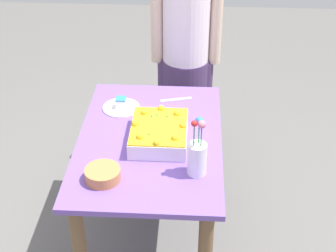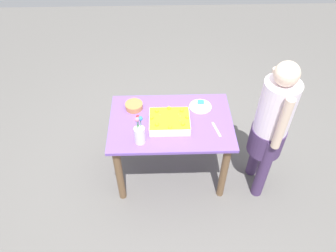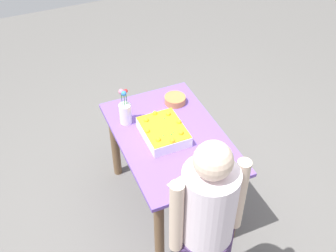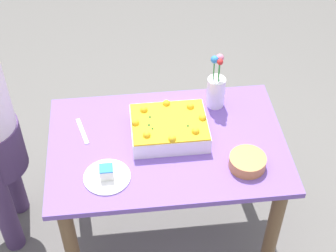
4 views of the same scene
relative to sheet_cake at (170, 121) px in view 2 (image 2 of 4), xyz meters
name	(u,v)px [view 2 (image 2 of 4)]	position (x,y,z in m)	size (l,w,h in m)	color
ground_plane	(170,171)	(0.01, 0.05, -0.80)	(8.00, 8.00, 0.00)	#605E5A
dining_table	(171,132)	(0.01, 0.05, -0.20)	(1.13, 0.75, 0.76)	#714FAD
sheet_cake	(170,121)	(0.00, 0.00, 0.00)	(0.36, 0.29, 0.11)	white
serving_plate_with_slice	(201,106)	(0.31, 0.24, -0.03)	(0.21, 0.21, 0.07)	white
cake_knife	(216,129)	(0.42, -0.07, -0.05)	(0.19, 0.02, 0.00)	silver
flower_vase	(140,134)	(-0.26, -0.20, 0.05)	(0.09, 0.09, 0.30)	white
fruit_bowl	(134,106)	(-0.33, 0.24, -0.02)	(0.17, 0.17, 0.06)	#BD7842
person_standing	(271,124)	(0.88, -0.11, 0.05)	(0.31, 0.45, 1.49)	#46305B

